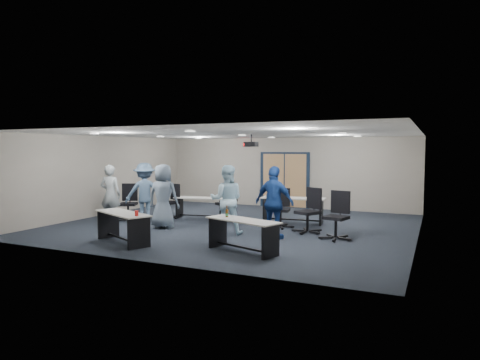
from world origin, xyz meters
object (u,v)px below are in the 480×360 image
at_px(chair_loose_left, 128,203).
at_px(person_gray, 110,194).
at_px(person_lightblue, 227,200).
at_px(chair_loose_right, 336,216).
at_px(chair_back_a, 170,201).
at_px(chair_back_c, 281,208).
at_px(person_plaid, 163,196).
at_px(person_back, 145,192).
at_px(table_back_right, 293,206).
at_px(chair_back_d, 308,210).
at_px(chair_back_b, 226,202).
at_px(table_front_left, 123,222).
at_px(person_navy, 274,203).
at_px(table_front_right, 243,229).
at_px(table_back_left, 201,204).

relative_size(chair_loose_left, person_gray, 0.65).
bearing_deg(person_lightblue, chair_loose_right, 167.46).
xyz_separation_m(chair_back_a, chair_back_c, (3.89, -0.15, 0.01)).
xyz_separation_m(person_plaid, person_back, (-1.19, 0.70, 0.00)).
distance_m(chair_back_a, person_back, 1.01).
bearing_deg(table_back_right, chair_back_d, -64.53).
xyz_separation_m(chair_back_d, chair_loose_left, (-5.64, -0.51, -0.02)).
distance_m(chair_back_b, chair_back_c, 2.01).
height_order(table_back_right, chair_back_a, chair_back_a).
bearing_deg(person_lightblue, table_front_left, 27.24).
bearing_deg(person_gray, chair_loose_right, 171.46).
bearing_deg(person_navy, chair_loose_right, -147.67).
relative_size(chair_back_b, person_lightblue, 0.64).
bearing_deg(table_front_right, chair_back_d, 94.04).
distance_m(person_navy, person_back, 4.64).
relative_size(chair_back_a, person_navy, 0.61).
xyz_separation_m(chair_back_c, person_plaid, (-3.02, -1.45, 0.35)).
xyz_separation_m(person_gray, person_lightblue, (3.93, 0.03, 0.02)).
bearing_deg(chair_back_a, chair_back_c, 17.48).
xyz_separation_m(table_back_right, person_back, (-4.28, -1.66, 0.38)).
relative_size(table_back_right, chair_loose_left, 1.71).
relative_size(chair_loose_right, person_plaid, 0.66).
height_order(table_front_left, table_back_right, table_front_left).
distance_m(table_back_right, person_navy, 2.48).
distance_m(chair_loose_right, person_back, 6.00).
bearing_deg(table_back_left, person_gray, -144.36).
relative_size(person_gray, person_navy, 0.97).
bearing_deg(table_front_right, chair_loose_left, 174.35).
bearing_deg(table_back_left, chair_back_d, -21.67).
bearing_deg(table_front_right, person_lightblue, 144.56).
relative_size(person_lightblue, person_back, 1.00).
bearing_deg(person_gray, table_front_left, 124.23).
distance_m(person_gray, person_lightblue, 3.93).
distance_m(chair_back_c, person_lightblue, 1.79).
xyz_separation_m(table_back_right, person_navy, (0.29, -2.43, 0.38)).
distance_m(chair_back_a, chair_loose_right, 5.79).
bearing_deg(table_front_left, person_plaid, 121.10).
height_order(chair_back_b, chair_loose_left, chair_back_b).
bearing_deg(chair_loose_left, chair_back_a, 25.86).
relative_size(table_front_left, person_back, 1.04).
bearing_deg(person_navy, chair_loose_left, 3.81).
bearing_deg(chair_loose_left, person_plaid, -43.15).
distance_m(table_front_left, person_plaid, 2.10).
relative_size(chair_back_c, person_plaid, 0.61).
xyz_separation_m(table_front_right, chair_back_c, (-0.21, 3.10, 0.07)).
bearing_deg(person_plaid, chair_back_c, -163.95).
height_order(chair_back_c, person_plaid, person_plaid).
bearing_deg(chair_back_a, chair_loose_left, -109.04).
bearing_deg(chair_back_b, person_back, -119.34).
bearing_deg(chair_loose_left, person_lightblue, -33.62).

